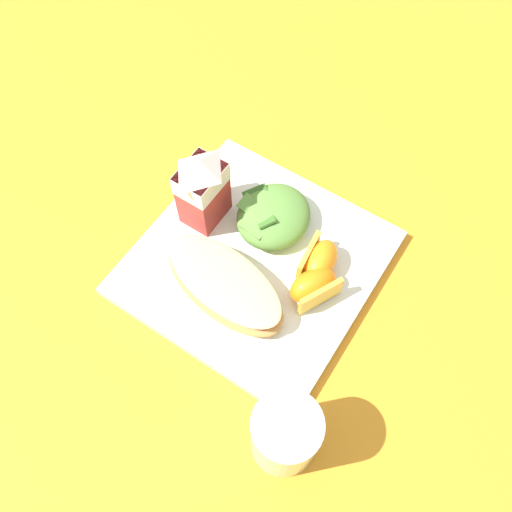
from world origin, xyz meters
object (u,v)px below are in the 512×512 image
at_px(milk_carton, 202,187).
at_px(drinking_clear_cup, 285,435).
at_px(white_plate, 256,263).
at_px(cheesy_pizza_bread, 225,284).
at_px(orange_wedge_front, 314,287).
at_px(orange_wedge_middle, 319,261).
at_px(green_salad_pile, 273,216).

distance_m(milk_carton, drinking_clear_cup, 0.30).
bearing_deg(white_plate, cheesy_pizza_bread, 172.30).
bearing_deg(cheesy_pizza_bread, white_plate, -7.70).
xyz_separation_m(orange_wedge_front, drinking_clear_cup, (-0.16, -0.06, 0.02)).
bearing_deg(orange_wedge_middle, green_salad_pile, 73.87).
height_order(cheesy_pizza_bread, green_salad_pile, green_salad_pile).
distance_m(white_plate, milk_carton, 0.12).
relative_size(white_plate, orange_wedge_middle, 4.40).
bearing_deg(orange_wedge_front, orange_wedge_middle, 19.85).
bearing_deg(milk_carton, orange_wedge_middle, -86.26).
height_order(cheesy_pizza_bread, orange_wedge_middle, orange_wedge_middle).
height_order(cheesy_pizza_bread, orange_wedge_front, orange_wedge_front).
bearing_deg(drinking_clear_cup, white_plate, 40.94).
relative_size(cheesy_pizza_bread, orange_wedge_front, 2.58).
relative_size(orange_wedge_front, drinking_clear_cup, 0.68).
xyz_separation_m(cheesy_pizza_bread, orange_wedge_front, (0.05, -0.09, 0.00)).
xyz_separation_m(green_salad_pile, orange_wedge_front, (-0.06, -0.09, -0.00)).
distance_m(white_plate, green_salad_pile, 0.06).
height_order(white_plate, orange_wedge_front, orange_wedge_front).
height_order(white_plate, drinking_clear_cup, drinking_clear_cup).
height_order(orange_wedge_front, drinking_clear_cup, drinking_clear_cup).
distance_m(green_salad_pile, drinking_clear_cup, 0.27).
relative_size(cheesy_pizza_bread, milk_carton, 1.63).
xyz_separation_m(cheesy_pizza_bread, orange_wedge_middle, (0.09, -0.08, 0.00)).
bearing_deg(green_salad_pile, white_plate, -169.35).
height_order(milk_carton, drinking_clear_cup, milk_carton).
bearing_deg(cheesy_pizza_bread, green_salad_pile, 1.42).
bearing_deg(green_salad_pile, cheesy_pizza_bread, -178.58).
xyz_separation_m(milk_carton, drinking_clear_cup, (-0.19, -0.23, -0.02)).
bearing_deg(orange_wedge_front, green_salad_pile, 58.56).
distance_m(cheesy_pizza_bread, drinking_clear_cup, 0.19).
bearing_deg(green_salad_pile, orange_wedge_front, -121.44).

